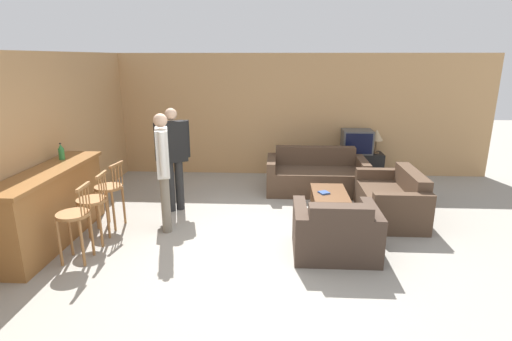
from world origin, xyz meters
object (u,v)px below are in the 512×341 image
Objects in this scene: armchair_near at (335,233)px; coffee_table at (330,196)px; person_by_window at (173,154)px; tv_unit at (355,166)px; bar_chair_near at (75,220)px; bar_chair_far at (110,192)px; table_lamp at (376,136)px; tv at (357,141)px; person_by_counter at (163,166)px; bottle at (61,152)px; couch_far at (316,176)px; loveseat_right at (392,200)px; bar_chair_mid at (93,205)px; book_on_table at (324,193)px.

armchair_near is 1.35m from coffee_table.
tv_unit is at bearing 31.05° from person_by_window.
bar_chair_far is at bearing 90.01° from bar_chair_near.
table_lamp is at bearing 69.69° from armchair_near.
table_lamp reaches higher than tv.
table_lamp is at bearing 37.47° from person_by_counter.
bottle is (-0.67, 0.01, 0.61)m from bar_chair_far.
armchair_near is 0.62× the size of person_by_counter.
couch_far is 1.09× the size of person_by_window.
person_by_counter reaches higher than couch_far.
bar_chair_near reaches higher than tv_unit.
bar_chair_far is 0.68× the size of loveseat_right.
bar_chair_far is 0.91m from bottle.
person_by_window reaches higher than armchair_near.
bar_chair_near is 1.08m from bar_chair_far.
tv_unit is 5.66m from bottle.
table_lamp reaches higher than bar_chair_near.
tv reaches higher than bar_chair_mid.
armchair_near is 2.96m from person_by_window.
book_on_table is 2.56m from person_by_counter.
book_on_table is (3.27, 1.63, -0.14)m from bar_chair_near.
person_by_window is (-3.78, -2.04, 0.04)m from table_lamp.
person_by_window reaches higher than tv_unit.
book_on_table is (-0.91, -2.21, -0.39)m from tv.
bar_chair_mid is 0.90× the size of tv_unit.
loveseat_right is 2.25m from tv.
person_by_counter is (0.07, -0.81, 0.02)m from person_by_window.
person_by_counter reaches higher than table_lamp.
couch_far is 1.38m from tv.
tv is at bearing 69.36° from coffee_table.
bar_chair_near is at bearing -159.18° from loveseat_right.
bottle is at bearing -154.67° from couch_far.
coffee_table is 1.86× the size of table_lamp.
bar_chair_mid is at bearing -121.83° from person_by_window.
bottle is 0.14× the size of person_by_window.
armchair_near is 1.28m from book_on_table.
bar_chair_far is 5.37m from table_lamp.
loveseat_right is at bearing 20.82° from bar_chair_near.
tv is 2.42m from book_on_table.
tv is (0.89, 3.49, 0.51)m from armchair_near.
loveseat_right is at bearing -85.06° from tv.
coffee_table is at bearing 33.84° from book_on_table.
bottle is 4.05m from book_on_table.
bar_chair_near and bar_chair_mid have the same top height.
person_by_counter reaches higher than book_on_table.
table_lamp is (4.58, 3.33, 0.38)m from bar_chair_mid.
armchair_near is at bearing -30.38° from person_by_window.
couch_far reaches higher than coffee_table.
loveseat_right is (1.11, -1.28, -0.00)m from couch_far.
tv is at bearing 33.49° from bar_chair_far.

